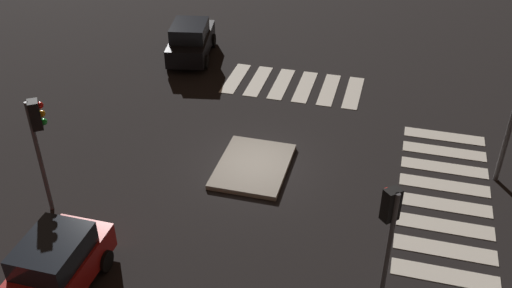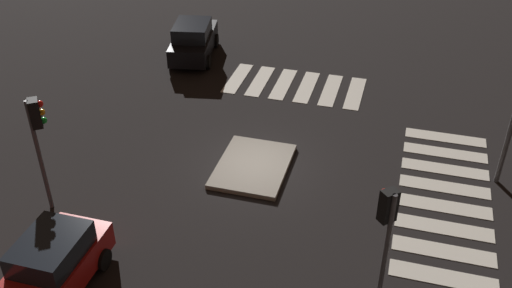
{
  "view_description": "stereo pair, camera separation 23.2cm",
  "coord_description": "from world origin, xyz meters",
  "px_view_note": "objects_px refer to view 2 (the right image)",
  "views": [
    {
      "loc": [
        -17.45,
        -4.68,
        12.88
      ],
      "look_at": [
        0.0,
        0.0,
        1.0
      ],
      "focal_mm": 40.65,
      "sensor_mm": 36.0,
      "label": 1
    },
    {
      "loc": [
        -17.39,
        -4.91,
        12.88
      ],
      "look_at": [
        0.0,
        0.0,
        1.0
      ],
      "focal_mm": 40.65,
      "sensor_mm": 36.0,
      "label": 2
    }
  ],
  "objects_px": {
    "traffic_island": "(253,166)",
    "car_red": "(51,269)",
    "traffic_light_south": "(387,219)",
    "car_black": "(193,40)",
    "traffic_light_west": "(38,128)"
  },
  "relations": [
    {
      "from": "traffic_light_south",
      "to": "traffic_light_west",
      "type": "bearing_deg",
      "value": 40.63
    },
    {
      "from": "traffic_light_west",
      "to": "traffic_light_south",
      "type": "xyz_separation_m",
      "value": [
        -1.03,
        -11.11,
        -0.34
      ]
    },
    {
      "from": "traffic_island",
      "to": "car_black",
      "type": "relative_size",
      "value": 0.75
    },
    {
      "from": "traffic_island",
      "to": "car_red",
      "type": "xyz_separation_m",
      "value": [
        -7.49,
        3.82,
        0.82
      ]
    },
    {
      "from": "traffic_island",
      "to": "traffic_light_south",
      "type": "relative_size",
      "value": 0.93
    },
    {
      "from": "traffic_light_west",
      "to": "traffic_light_south",
      "type": "distance_m",
      "value": 11.16
    },
    {
      "from": "traffic_island",
      "to": "traffic_light_south",
      "type": "bearing_deg",
      "value": -134.6
    },
    {
      "from": "car_black",
      "to": "traffic_light_west",
      "type": "xyz_separation_m",
      "value": [
        -12.81,
        0.25,
        2.24
      ]
    },
    {
      "from": "traffic_island",
      "to": "car_red",
      "type": "distance_m",
      "value": 8.45
    },
    {
      "from": "traffic_island",
      "to": "car_black",
      "type": "distance_m",
      "value": 10.52
    },
    {
      "from": "car_red",
      "to": "car_black",
      "type": "distance_m",
      "value": 16.38
    },
    {
      "from": "car_black",
      "to": "traffic_light_west",
      "type": "bearing_deg",
      "value": 168.17
    },
    {
      "from": "traffic_light_south",
      "to": "car_red",
      "type": "bearing_deg",
      "value": 61.07
    },
    {
      "from": "traffic_island",
      "to": "car_black",
      "type": "bearing_deg",
      "value": 33.1
    },
    {
      "from": "traffic_light_west",
      "to": "car_black",
      "type": "bearing_deg",
      "value": 54.07
    }
  ]
}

